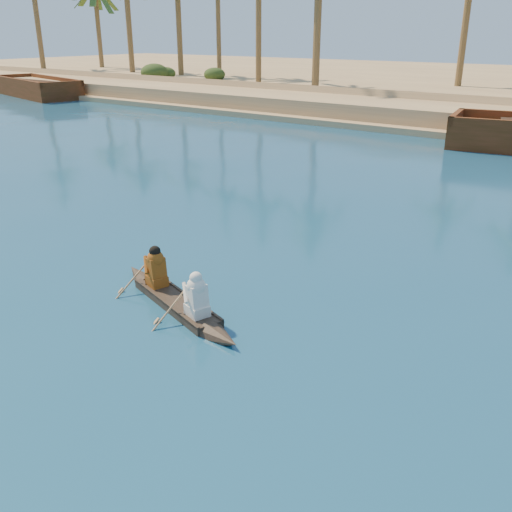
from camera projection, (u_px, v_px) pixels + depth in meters
The scene contains 4 objects.
ground at pixel (114, 253), 15.28m from camera, with size 160.00×160.00×0.00m, color navy.
shrub_cluster at pixel (474, 99), 38.50m from camera, with size 100.00×6.00×2.40m, color #233613, non-canonical shape.
canoe at pixel (176, 296), 12.26m from camera, with size 4.62×2.03×1.28m.
barge_left at pixel (37, 88), 51.02m from camera, with size 11.89×6.19×1.89m.
Camera 1 is at (11.45, -9.26, 5.58)m, focal length 40.00 mm.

